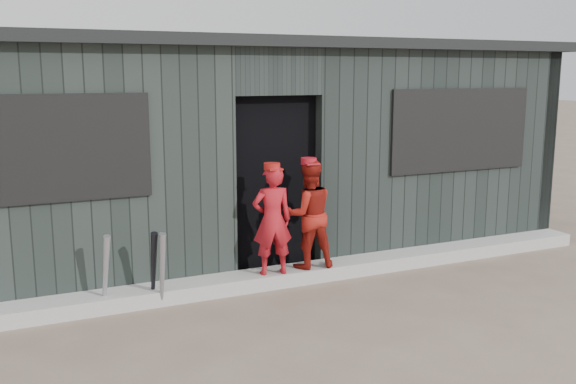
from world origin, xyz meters
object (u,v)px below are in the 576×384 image
bat_mid (162,270)px  player_red_left (272,220)px  dugout (233,148)px  bat_left (105,273)px  player_grey_back (294,207)px  bat_right (154,268)px  player_red_right (308,214)px

bat_mid → player_red_left: bearing=6.6°
bat_mid → dugout: bearing=53.4°
bat_left → player_grey_back: player_grey_back is taller
bat_left → player_red_left: player_red_left is taller
bat_right → player_red_right: player_red_right is taller
player_red_left → player_grey_back: (0.60, 0.73, -0.05)m
bat_left → player_red_left: 1.75m
bat_left → player_red_right: 2.19m
player_grey_back → dugout: dugout is taller
bat_right → dugout: 2.49m
player_red_left → player_red_right: size_ratio=0.98×
bat_right → player_grey_back: (1.86, 0.76, 0.29)m
player_red_left → player_grey_back: 0.95m
bat_right → player_red_right: size_ratio=0.66×
bat_mid → player_red_right: bearing=6.9°
bat_left → bat_right: size_ratio=1.00×
dugout → player_grey_back: bearing=-69.2°
bat_left → player_red_right: (2.16, 0.08, 0.35)m
bat_mid → dugout: dugout is taller
bat_mid → dugout: size_ratio=0.09×
dugout → bat_mid: bearing=-126.6°
player_red_right → player_grey_back: size_ratio=0.87×
bat_left → player_red_left: size_ratio=0.67×
bat_mid → dugout: (1.41, 1.90, 0.90)m
dugout → player_red_right: bearing=-81.9°
player_red_left → bat_right: bearing=9.6°
player_grey_back → dugout: 1.26m
bat_right → player_grey_back: size_ratio=0.58×
player_red_left → player_grey_back: size_ratio=0.86×
bat_right → bat_mid: bearing=-62.2°
player_grey_back → dugout: (-0.39, 1.03, 0.62)m
bat_right → dugout: bearing=50.7°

